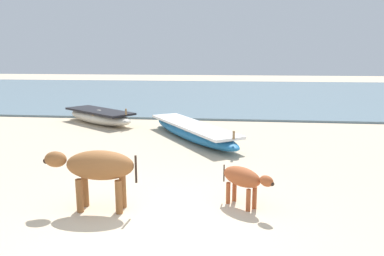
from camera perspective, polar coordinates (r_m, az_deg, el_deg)
The scene contains 6 objects.
ground at distance 5.28m, azimuth -6.08°, elevation -15.60°, with size 80.00×80.00×0.00m, color beige.
sea_water at distance 23.43m, azimuth 3.89°, elevation 5.55°, with size 60.00×20.00×0.08m, color slate.
fishing_boat_1 at distance 13.32m, azimuth -14.27°, elevation 1.81°, with size 3.30×2.78×0.68m.
fishing_boat_4 at distance 10.52m, azimuth 0.02°, elevation -0.44°, with size 3.33×4.39×0.63m.
cow_adult_brown at distance 5.82m, azimuth -14.66°, elevation -5.99°, with size 1.48×0.45×0.96m.
calf_near_rust at distance 5.87m, azimuth 8.04°, elevation -7.87°, with size 0.86×0.78×0.65m.
Camera 1 is at (1.07, -4.59, 2.38)m, focal length 34.10 mm.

